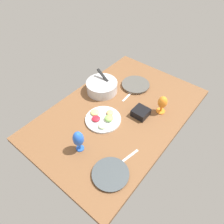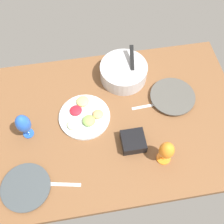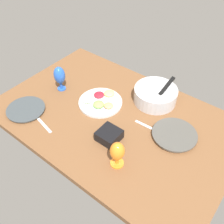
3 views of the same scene
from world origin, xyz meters
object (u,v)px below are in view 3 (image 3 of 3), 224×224
Objects in this scene: hurricane_glass_orange at (117,152)px; square_bowl_black at (109,135)px; dinner_plate_right at (174,135)px; hurricane_glass_blue at (60,76)px; dinner_plate_left at (26,110)px; mixing_bowl at (155,95)px; fruit_platter at (101,102)px.

square_bowl_black is at bearing 142.37° from hurricane_glass_orange.
hurricane_glass_orange reaches higher than dinner_plate_right.
hurricane_glass_blue is 61.86cm from square_bowl_black.
hurricane_glass_orange reaches higher than dinner_plate_left.
mixing_bowl is 48.36cm from square_bowl_black.
dinner_plate_right is (91.90, 42.37, 0.38)cm from dinner_plate_left.
fruit_platter reaches higher than dinner_plate_right.
fruit_platter is 35.75cm from hurricane_glass_blue.
dinner_plate_right is 1.44× the size of hurricane_glass_blue.
square_bowl_black is (61.05, 15.70, 2.58)cm from dinner_plate_left.
fruit_platter is 33.64cm from square_bowl_black.
hurricane_glass_blue reaches higher than dinner_plate_right.
square_bowl_black is at bearing -15.40° from hurricane_glass_blue.
dinner_plate_left is 33.88cm from hurricane_glass_blue.
mixing_bowl is at bearing 141.84° from dinner_plate_right.
hurricane_glass_orange is at bearing -79.02° from mixing_bowl.
mixing_bowl reaches higher than hurricane_glass_orange.
mixing_bowl reaches higher than dinner_plate_right.
hurricane_glass_orange is at bearing -20.62° from hurricane_glass_blue.
fruit_platter is (-56.23, -4.68, 0.20)cm from dinner_plate_right.
mixing_bowl reaches higher than fruit_platter.
dinner_plate_right is 91.16cm from hurricane_glass_blue.
dinner_plate_right is 42.44cm from hurricane_glass_orange.
dinner_plate_right reaches higher than dinner_plate_left.
mixing_bowl is 39.20cm from fruit_platter.
hurricane_glass_orange is at bearing 3.05° from dinner_plate_left.
hurricane_glass_orange is (11.61, -59.82, 4.89)cm from mixing_bowl.
hurricane_glass_blue reaches higher than dinner_plate_left.
mixing_bowl is at bearing 42.23° from fruit_platter.
dinner_plate_left is at bearing -133.43° from fruit_platter.
dinner_plate_left is 101.20cm from dinner_plate_right.
dinner_plate_right is 0.91× the size of fruit_platter.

